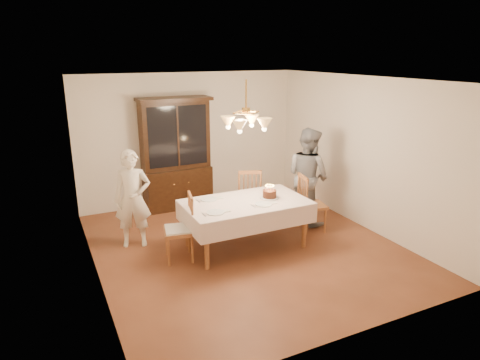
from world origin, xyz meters
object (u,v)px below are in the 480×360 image
dining_table (246,206)px  elderly_woman (133,199)px  birthday_cake (270,194)px  chair_far_side (249,198)px  china_hutch (176,156)px

dining_table → elderly_woman: size_ratio=1.22×
dining_table → birthday_cake: size_ratio=6.33×
chair_far_side → elderly_woman: size_ratio=0.64×
elderly_woman → birthday_cake: (1.97, -0.85, 0.04)m
dining_table → chair_far_side: (0.53, 0.95, -0.24)m
dining_table → birthday_cake: birthday_cake is taller
birthday_cake → chair_far_side: bearing=82.8°
china_hutch → birthday_cake: 2.42m
dining_table → birthday_cake: bearing=-2.9°
china_hutch → dining_table: bearing=-80.2°
chair_far_side → birthday_cake: size_ratio=3.33×
dining_table → birthday_cake: 0.43m
dining_table → chair_far_side: bearing=60.6°
dining_table → chair_far_side: size_ratio=1.90×
china_hutch → birthday_cake: (0.80, -2.28, -0.22)m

